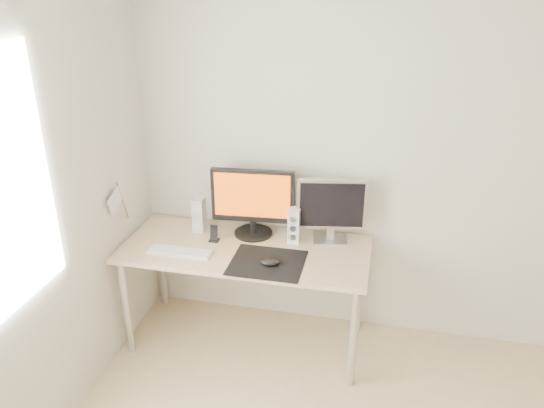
{
  "coord_description": "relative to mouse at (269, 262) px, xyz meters",
  "views": [
    {
      "loc": [
        -0.1,
        -1.54,
        2.37
      ],
      "look_at": [
        -0.77,
        1.47,
        1.01
      ],
      "focal_mm": 35.0,
      "sensor_mm": 36.0,
      "label": 1
    }
  ],
  "objects": [
    {
      "name": "second_monitor",
      "position": [
        0.32,
        0.41,
        0.22
      ],
      "size": [
        0.45,
        0.2,
        0.43
      ],
      "color": "silver",
      "rests_on": "desk"
    },
    {
      "name": "wall_back",
      "position": [
        0.73,
        0.57,
        0.5
      ],
      "size": [
        3.5,
        0.0,
        3.5
      ],
      "primitive_type": "plane",
      "rotation": [
        1.57,
        0.0,
        0.0
      ],
      "color": "silver",
      "rests_on": "ground"
    },
    {
      "name": "mouse",
      "position": [
        0.0,
        0.0,
        0.0
      ],
      "size": [
        0.12,
        0.07,
        0.04
      ],
      "primitive_type": "ellipsoid",
      "color": "black",
      "rests_on": "mousepad"
    },
    {
      "name": "speaker_right",
      "position": [
        0.09,
        0.34,
        0.09
      ],
      "size": [
        0.08,
        0.09,
        0.24
      ],
      "color": "white",
      "rests_on": "desk"
    },
    {
      "name": "main_monitor",
      "position": [
        -0.2,
        0.38,
        0.23
      ],
      "size": [
        0.55,
        0.28,
        0.47
      ],
      "color": "black",
      "rests_on": "desk"
    },
    {
      "name": "speaker_left",
      "position": [
        -0.57,
        0.36,
        0.09
      ],
      "size": [
        0.08,
        0.09,
        0.24
      ],
      "color": "silver",
      "rests_on": "desk"
    },
    {
      "name": "pennant",
      "position": [
        -0.99,
        0.05,
        0.29
      ],
      "size": [
        0.01,
        0.23,
        0.29
      ],
      "color": "#A57F54",
      "rests_on": "wall_left"
    },
    {
      "name": "mousepad",
      "position": [
        -0.02,
        0.03,
        -0.02
      ],
      "size": [
        0.45,
        0.4,
        0.0
      ],
      "primitive_type": "cube",
      "color": "black",
      "rests_on": "desk"
    },
    {
      "name": "phone_dock",
      "position": [
        -0.43,
        0.23,
        0.01
      ],
      "size": [
        0.06,
        0.05,
        0.11
      ],
      "color": "black",
      "rests_on": "desk"
    },
    {
      "name": "desk",
      "position": [
        -0.2,
        0.2,
        -0.1
      ],
      "size": [
        1.6,
        0.7,
        0.73
      ],
      "color": "#D1B587",
      "rests_on": "ground"
    },
    {
      "name": "keyboard",
      "position": [
        -0.59,
        0.03,
        -0.02
      ],
      "size": [
        0.42,
        0.12,
        0.02
      ],
      "color": "silver",
      "rests_on": "desk"
    }
  ]
}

